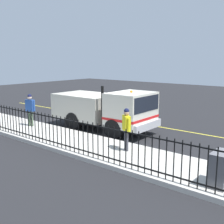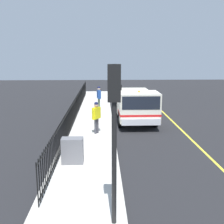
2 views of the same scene
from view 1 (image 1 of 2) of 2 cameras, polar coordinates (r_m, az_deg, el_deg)
ground_plane at (r=15.87m, az=-1.80°, el=-3.07°), size 56.05×56.05×0.00m
sidewalk_slab at (r=13.67m, az=-10.73°, el=-5.16°), size 2.62×25.48×0.17m
lane_marking at (r=17.43m, az=2.65°, el=-1.80°), size 0.12×22.93×0.01m
work_truck at (r=14.87m, az=-0.95°, el=0.87°), size 2.40×5.82×2.49m
worker_standing at (r=11.14m, az=2.94°, el=-2.61°), size 0.46×0.52×1.71m
pedestrian_distant at (r=15.82m, az=-16.21°, el=1.06°), size 0.33×0.63×1.75m
iron_fence at (r=12.83m, az=-14.63°, el=-2.86°), size 0.04×21.69×1.34m
utility_cabinet at (r=8.82m, az=21.12°, el=-10.68°), size 0.83×0.47×1.01m
traffic_cone at (r=18.03m, az=-4.35°, el=-0.19°), size 0.52×0.52×0.75m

